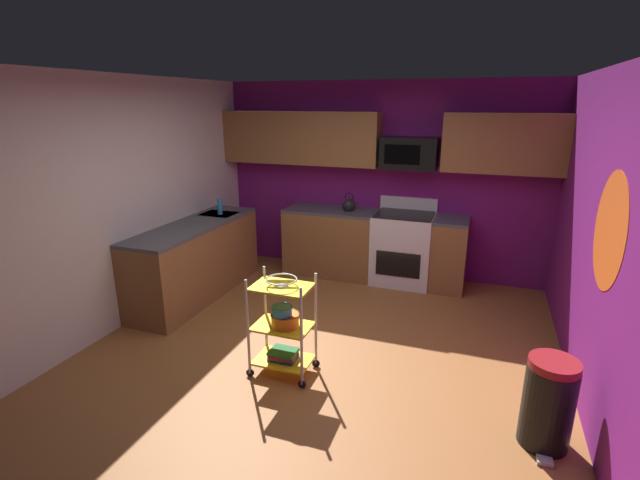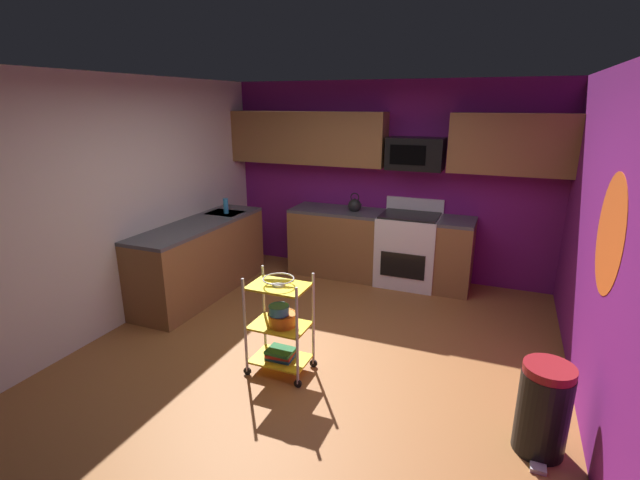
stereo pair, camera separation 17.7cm
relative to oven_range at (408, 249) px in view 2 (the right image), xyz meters
name	(u,v)px [view 2 (the right image)]	position (x,y,z in m)	size (l,w,h in m)	color
floor	(318,354)	(-0.41, -2.10, -0.50)	(4.40, 4.80, 0.04)	#995B2D
wall_back	(387,181)	(-0.41, 0.33, 0.82)	(4.52, 0.06, 2.60)	#751970
wall_left	(125,202)	(-2.64, -2.10, 0.82)	(0.06, 4.80, 2.60)	silver
wall_right	(610,253)	(1.82, -2.10, 0.82)	(0.06, 4.80, 2.60)	#751970
wall_flower_decal	(610,234)	(1.79, -2.16, 0.97)	(0.86, 0.86, 0.00)	#E5591E
counter_run	(300,251)	(-1.28, -0.60, -0.01)	(3.41, 2.63, 0.92)	brown
oven_range	(408,249)	(0.00, 0.00, 0.00)	(0.76, 0.65, 1.10)	white
upper_cabinets	(378,140)	(-0.50, 0.13, 1.37)	(4.40, 0.33, 0.70)	brown
microwave	(416,154)	(0.00, 0.10, 1.22)	(0.70, 0.39, 0.40)	black
rolling_cart	(280,325)	(-0.60, -2.52, -0.03)	(0.56, 0.36, 0.91)	silver
fruit_bowl	(278,280)	(-0.60, -2.52, 0.40)	(0.27, 0.27, 0.07)	silver
mixing_bowl_large	(282,319)	(-0.57, -2.52, 0.04)	(0.25, 0.25, 0.11)	orange
mixing_bowl_small	(279,310)	(-0.59, -2.55, 0.14)	(0.18, 0.18, 0.08)	#338CBF
book_stack	(281,354)	(-0.60, -2.52, -0.31)	(0.25, 0.21, 0.08)	#1E4C8C
kettle	(355,205)	(-0.75, 0.00, 0.52)	(0.21, 0.18, 0.26)	black
dish_soap_bottle	(226,206)	(-2.27, -0.78, 0.54)	(0.06, 0.06, 0.20)	#2D8CBF
trash_can	(543,409)	(1.49, -2.70, -0.15)	(0.34, 0.42, 0.66)	black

